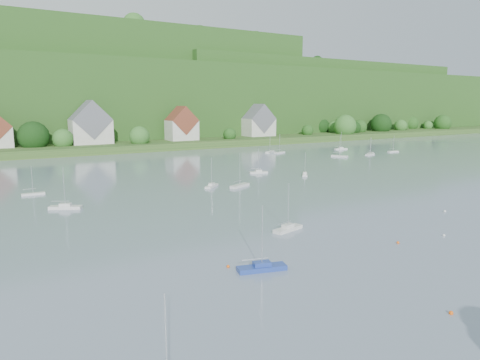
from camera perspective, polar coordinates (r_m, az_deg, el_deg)
name	(u,v)px	position (r m, az deg, el deg)	size (l,w,h in m)	color
far_shore_strip	(74,146)	(203.69, -20.91, 4.22)	(600.00, 60.00, 3.00)	#294D1D
forested_ridge	(48,98)	(270.76, -23.78, 9.81)	(620.00, 181.22, 69.89)	#1F4416
village_building_2	(91,126)	(192.33, -18.94, 6.67)	(16.00, 11.44, 18.00)	#BCB7AC
village_building_3	(182,126)	(202.81, -7.63, 7.01)	(13.00, 10.40, 15.50)	#BCB7AC
village_building_4	(259,123)	(227.89, 2.47, 7.43)	(15.00, 10.40, 16.50)	#BCB7AC
near_sailboat_1	(262,267)	(51.93, 2.87, -11.29)	(6.02, 3.08, 7.83)	#233C94
near_sailboat_3	(288,228)	(67.74, 6.28, -6.26)	(5.68, 2.82, 7.38)	silver
mooring_buoy_0	(451,314)	(46.50, 25.85, -15.50)	(0.42, 0.42, 0.42)	#F95A0C
mooring_buoy_1	(444,236)	(71.40, 25.09, -6.66)	(0.40, 0.40, 0.40)	silver
mooring_buoy_2	(398,243)	(65.37, 19.94, -7.79)	(0.39, 0.39, 0.39)	#F95A0C
mooring_buoy_3	(228,267)	(52.97, -1.56, -11.34)	(0.40, 0.40, 0.40)	#F95A0C
mooring_buoy_4	(445,212)	(87.20, 25.18, -3.79)	(0.43, 0.43, 0.43)	silver
far_sailboat_cluster	(176,170)	(127.21, -8.30, 1.25)	(196.27, 72.93, 8.71)	silver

